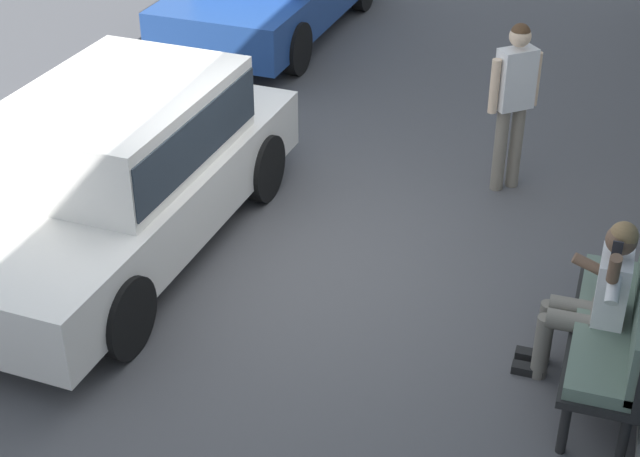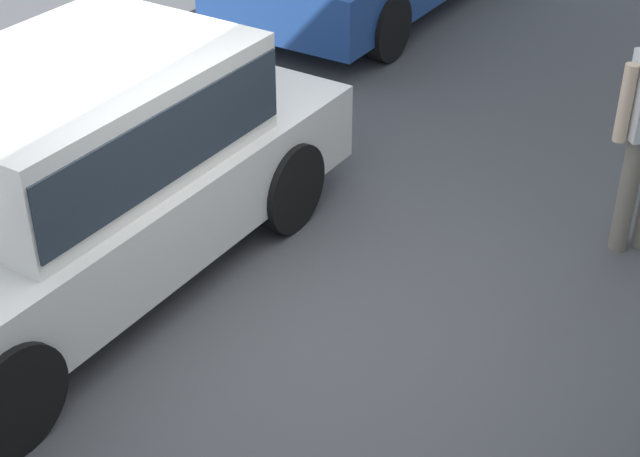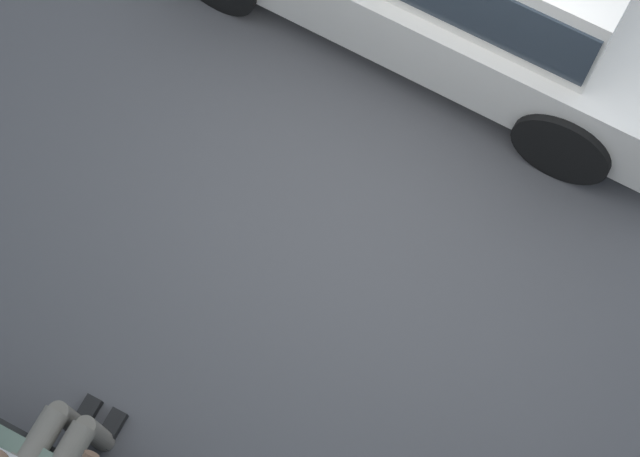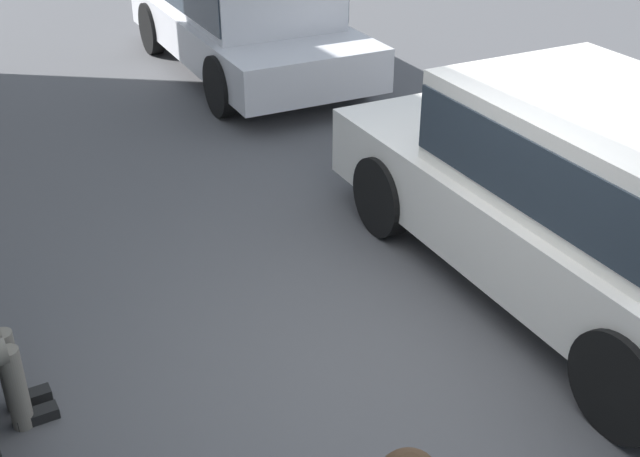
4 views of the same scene
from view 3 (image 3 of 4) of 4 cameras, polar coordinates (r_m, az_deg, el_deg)
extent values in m
plane|color=#4C4C4F|center=(6.61, 3.29, 3.19)|extent=(60.00, 60.00, 0.00)
cylinder|color=#6B665B|center=(5.75, -16.15, -12.02)|extent=(0.15, 0.42, 0.15)
cylinder|color=#6B665B|center=(6.01, -14.39, -10.75)|extent=(0.12, 0.12, 0.55)
cube|color=black|center=(6.24, -13.49, -10.53)|extent=(0.10, 0.24, 0.07)
cylinder|color=#6B665B|center=(5.96, -12.94, -11.58)|extent=(0.12, 0.12, 0.55)
cube|color=black|center=(6.19, -12.08, -11.33)|extent=(0.10, 0.24, 0.07)
cylinder|color=black|center=(6.52, 14.03, 4.87)|extent=(0.68, 0.21, 0.67)
camera|label=1|loc=(7.87, -71.04, 21.36)|focal=55.00mm
camera|label=2|loc=(5.46, -57.79, 14.35)|focal=55.00mm
camera|label=4|loc=(3.60, 43.96, -33.37)|focal=45.00mm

